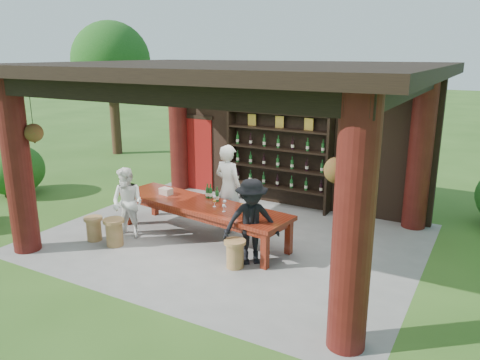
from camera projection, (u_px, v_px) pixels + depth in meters
The scene contains 14 objects.
ground at pixel (230, 238), 9.61m from camera, with size 90.00×90.00×0.00m, color #2D5119.
pavilion at pixel (240, 133), 9.41m from camera, with size 7.50×6.00×3.60m.
wine_shelf at pixel (278, 159), 11.40m from camera, with size 2.67×0.41×2.35m.
tasting_table at pixel (202, 208), 9.48m from camera, with size 4.00×1.51×0.75m.
stool_near_left at pixel (114, 232), 9.19m from camera, with size 0.42×0.42×0.55m.
stool_near_right at pixel (235, 253), 8.25m from camera, with size 0.39×0.39×0.51m.
stool_far_left at pixel (94, 228), 9.46m from camera, with size 0.37×0.37×0.49m.
host at pixel (228, 188), 9.86m from camera, with size 0.68×0.44×1.86m, color silver.
guest_woman at pixel (128, 203), 9.52m from camera, with size 0.71×0.55×1.46m, color white.
guest_man at pixel (251, 222), 8.30m from camera, with size 1.02×0.58×1.57m, color black.
table_bottles at pixel (212, 192), 9.66m from camera, with size 0.38×0.19×0.31m.
table_glasses at pixel (227, 205), 9.10m from camera, with size 0.96×0.47×0.15m.
napkin_basket at pixel (166, 191), 10.01m from camera, with size 0.26×0.18×0.14m, color #BF6672.
shrubs at pixel (444, 236), 8.28m from camera, with size 21.96×7.48×1.36m.
Camera 1 is at (4.55, -7.71, 3.70)m, focal length 35.00 mm.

